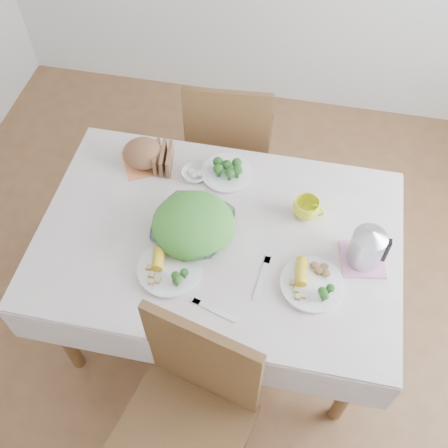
% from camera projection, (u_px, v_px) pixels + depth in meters
% --- Properties ---
extents(floor, '(3.60, 3.60, 0.00)m').
position_uv_depth(floor, '(220.00, 316.00, 2.79)').
color(floor, brown).
rests_on(floor, ground).
extents(dining_table, '(1.40, 0.90, 0.75)m').
position_uv_depth(dining_table, '(219.00, 281.00, 2.49)').
color(dining_table, brown).
rests_on(dining_table, floor).
extents(tablecloth, '(1.50, 1.00, 0.01)m').
position_uv_depth(tablecloth, '(218.00, 236.00, 2.18)').
color(tablecloth, beige).
rests_on(tablecloth, dining_table).
extents(chair_near, '(0.56, 0.56, 1.02)m').
position_uv_depth(chair_near, '(180.00, 438.00, 1.98)').
color(chair_near, brown).
rests_on(chair_near, floor).
extents(chair_far, '(0.48, 0.48, 0.98)m').
position_uv_depth(chair_far, '(231.00, 142.00, 2.90)').
color(chair_far, brown).
rests_on(chair_far, floor).
extents(salad_bowl, '(0.37, 0.37, 0.08)m').
position_uv_depth(salad_bowl, '(194.00, 228.00, 2.15)').
color(salad_bowl, white).
rests_on(salad_bowl, tablecloth).
extents(dinner_plate_left, '(0.31, 0.31, 0.02)m').
position_uv_depth(dinner_plate_left, '(170.00, 269.00, 2.06)').
color(dinner_plate_left, white).
rests_on(dinner_plate_left, tablecloth).
extents(dinner_plate_right, '(0.31, 0.31, 0.02)m').
position_uv_depth(dinner_plate_right, '(312.00, 284.00, 2.02)').
color(dinner_plate_right, white).
rests_on(dinner_plate_right, tablecloth).
extents(broccoli_plate, '(0.31, 0.31, 0.02)m').
position_uv_depth(broccoli_plate, '(227.00, 173.00, 2.36)').
color(broccoli_plate, beige).
rests_on(broccoli_plate, tablecloth).
extents(napkin, '(0.25, 0.25, 0.00)m').
position_uv_depth(napkin, '(145.00, 162.00, 2.41)').
color(napkin, '#FF8B51').
rests_on(napkin, tablecloth).
extents(bread_loaf, '(0.21, 0.20, 0.11)m').
position_uv_depth(bread_loaf, '(143.00, 154.00, 2.37)').
color(bread_loaf, brown).
rests_on(bread_loaf, napkin).
extents(fruit_bowl, '(0.12, 0.12, 0.04)m').
position_uv_depth(fruit_bowl, '(194.00, 174.00, 2.35)').
color(fruit_bowl, white).
rests_on(fruit_bowl, tablecloth).
extents(yellow_mug, '(0.15, 0.15, 0.09)m').
position_uv_depth(yellow_mug, '(306.00, 208.00, 2.20)').
color(yellow_mug, yellow).
rests_on(yellow_mug, tablecloth).
extents(pink_tray, '(0.20, 0.20, 0.01)m').
position_uv_depth(pink_tray, '(362.00, 259.00, 2.10)').
color(pink_tray, pink).
rests_on(pink_tray, tablecloth).
extents(electric_kettle, '(0.16, 0.16, 0.18)m').
position_uv_depth(electric_kettle, '(368.00, 243.00, 2.00)').
color(electric_kettle, '#B2B5BA').
rests_on(electric_kettle, pink_tray).
extents(fork_left, '(0.06, 0.21, 0.00)m').
position_uv_depth(fork_left, '(164.00, 270.00, 2.07)').
color(fork_left, silver).
rests_on(fork_left, tablecloth).
extents(fork_right, '(0.04, 0.21, 0.00)m').
position_uv_depth(fork_right, '(262.00, 278.00, 2.05)').
color(fork_right, silver).
rests_on(fork_right, tablecloth).
extents(knife, '(0.19, 0.07, 0.00)m').
position_uv_depth(knife, '(215.00, 310.00, 1.97)').
color(knife, silver).
rests_on(knife, tablecloth).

